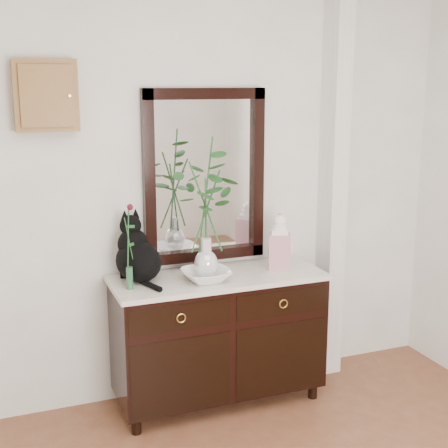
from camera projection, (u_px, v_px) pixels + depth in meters
name	position (u px, v px, depth m)	size (l,w,h in m)	color
wall_back	(189.00, 191.00, 3.95)	(3.60, 0.04, 2.70)	white
pilaster	(333.00, 184.00, 4.24)	(0.12, 0.20, 2.70)	white
sideboard	(218.00, 332.00, 3.96)	(1.33, 0.52, 0.82)	black
wall_mirror	(205.00, 176.00, 3.96)	(0.80, 0.06, 1.10)	black
key_cabinet	(46.00, 96.00, 3.48)	(0.35, 0.10, 0.40)	brown
cat	(138.00, 248.00, 3.73)	(0.29, 0.35, 0.41)	black
lotus_bowl	(206.00, 275.00, 3.76)	(0.29, 0.29, 0.07)	white
vase_branches	(206.00, 208.00, 3.67)	(0.41, 0.41, 0.86)	silver
bud_vase_rose	(129.00, 246.00, 3.56)	(0.06, 0.06, 0.51)	#2C633A
ginger_jar	(279.00, 241.00, 3.98)	(0.14, 0.14, 0.37)	white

